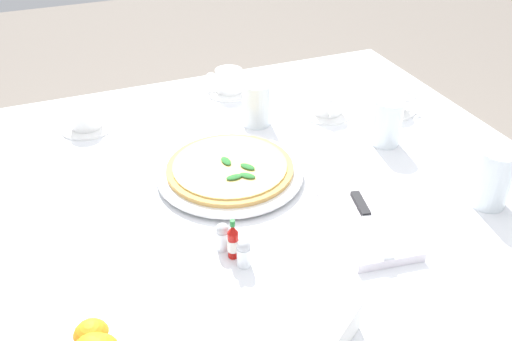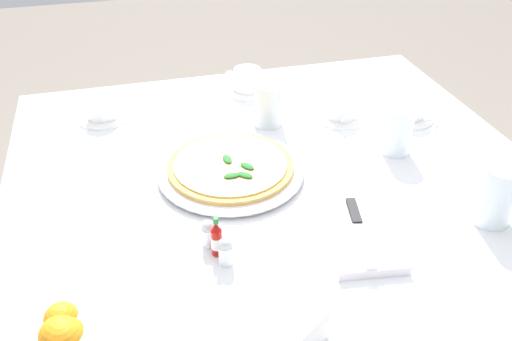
% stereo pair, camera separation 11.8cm
% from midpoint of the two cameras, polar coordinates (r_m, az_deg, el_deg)
% --- Properties ---
extents(dining_table, '(1.18, 1.18, 0.73)m').
position_cam_midpoint_polar(dining_table, '(1.26, 5.24, -5.84)').
color(dining_table, white).
rests_on(dining_table, ground_plane).
extents(pizza_plate, '(0.32, 0.32, 0.02)m').
position_cam_midpoint_polar(pizza_plate, '(1.20, 0.16, -0.12)').
color(pizza_plate, white).
rests_on(pizza_plate, dining_table).
extents(pizza, '(0.28, 0.28, 0.02)m').
position_cam_midpoint_polar(pizza, '(1.19, 0.17, 0.42)').
color(pizza, tan).
rests_on(pizza, pizza_plate).
extents(coffee_cup_far_left, '(0.13, 0.13, 0.06)m').
position_cam_midpoint_polar(coffee_cup_far_left, '(1.44, 11.28, 6.24)').
color(coffee_cup_far_left, white).
rests_on(coffee_cup_far_left, dining_table).
extents(coffee_cup_near_left, '(0.13, 0.13, 0.06)m').
position_cam_midpoint_polar(coffee_cup_near_left, '(1.45, -13.52, 6.19)').
color(coffee_cup_near_left, white).
rests_on(coffee_cup_near_left, dining_table).
extents(coffee_cup_center_back, '(0.13, 0.13, 0.07)m').
position_cam_midpoint_polar(coffee_cup_center_back, '(1.56, 1.26, 9.23)').
color(coffee_cup_center_back, white).
rests_on(coffee_cup_center_back, dining_table).
extents(coffee_cup_far_right, '(0.13, 0.13, 0.06)m').
position_cam_midpoint_polar(coffee_cup_far_right, '(1.48, 17.96, 6.10)').
color(coffee_cup_far_right, white).
rests_on(coffee_cup_far_right, dining_table).
extents(water_glass_near_right, '(0.07, 0.07, 0.12)m').
position_cam_midpoint_polar(water_glass_near_right, '(1.16, 26.46, -2.71)').
color(water_glass_near_right, white).
rests_on(water_glass_near_right, dining_table).
extents(water_glass_left_edge, '(0.07, 0.07, 0.11)m').
position_cam_midpoint_polar(water_glass_left_edge, '(1.38, 3.74, 6.54)').
color(water_glass_left_edge, white).
rests_on(water_glass_left_edge, dining_table).
extents(water_glass_right_edge, '(0.07, 0.07, 0.11)m').
position_cam_midpoint_polar(water_glass_right_edge, '(1.32, 17.03, 3.63)').
color(water_glass_right_edge, white).
rests_on(water_glass_right_edge, dining_table).
extents(napkin_folded, '(0.24, 0.16, 0.02)m').
position_cam_midpoint_polar(napkin_folded, '(1.06, 13.80, -6.50)').
color(napkin_folded, white).
rests_on(napkin_folded, dining_table).
extents(dinner_knife, '(0.19, 0.06, 0.01)m').
position_cam_midpoint_polar(dinner_knife, '(1.05, 13.93, -6.02)').
color(dinner_knife, silver).
rests_on(dinner_knife, napkin_folded).
extents(citrus_bowl, '(0.15, 0.15, 0.07)m').
position_cam_midpoint_polar(citrus_bowl, '(0.87, -15.56, -16.69)').
color(citrus_bowl, white).
rests_on(citrus_bowl, dining_table).
extents(hot_sauce_bottle, '(0.02, 0.02, 0.08)m').
position_cam_midpoint_polar(hot_sauce_bottle, '(0.98, -0.67, -7.34)').
color(hot_sauce_bottle, '#B7140F').
rests_on(hot_sauce_bottle, dining_table).
extents(salt_shaker, '(0.03, 0.03, 0.06)m').
position_cam_midpoint_polar(salt_shaker, '(0.97, 0.33, -8.69)').
color(salt_shaker, white).
rests_on(salt_shaker, dining_table).
extents(pepper_shaker, '(0.03, 0.03, 0.06)m').
position_cam_midpoint_polar(pepper_shaker, '(1.01, -1.62, -6.80)').
color(pepper_shaker, white).
rests_on(pepper_shaker, dining_table).
extents(menu_card, '(0.05, 0.08, 0.06)m').
position_cam_midpoint_polar(menu_card, '(0.84, 10.03, -17.33)').
color(menu_card, white).
rests_on(menu_card, dining_table).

